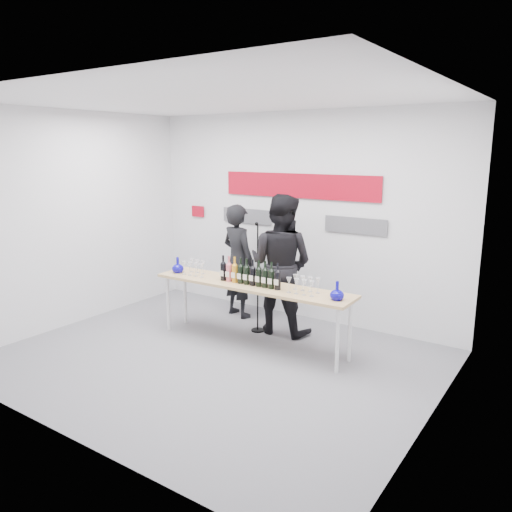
# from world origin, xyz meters

# --- Properties ---
(ground) EXTENTS (5.00, 5.00, 0.00)m
(ground) POSITION_xyz_m (0.00, 0.00, 0.00)
(ground) COLOR slate
(ground) RESTS_ON ground
(back_wall) EXTENTS (5.00, 0.04, 3.00)m
(back_wall) POSITION_xyz_m (0.00, 2.00, 1.50)
(back_wall) COLOR silver
(back_wall) RESTS_ON ground
(signage) EXTENTS (3.38, 0.02, 0.79)m
(signage) POSITION_xyz_m (-0.06, 1.97, 1.81)
(signage) COLOR #A20619
(signage) RESTS_ON back_wall
(tasting_table) EXTENTS (2.71, 0.61, 0.81)m
(tasting_table) POSITION_xyz_m (0.10, 0.64, 0.75)
(tasting_table) COLOR #D6B773
(tasting_table) RESTS_ON ground
(wine_bottles) EXTENTS (0.89, 0.10, 0.33)m
(wine_bottles) POSITION_xyz_m (0.10, 0.60, 0.97)
(wine_bottles) COLOR black
(wine_bottles) RESTS_ON tasting_table
(decanter_left) EXTENTS (0.16, 0.16, 0.21)m
(decanter_left) POSITION_xyz_m (-1.07, 0.57, 0.92)
(decanter_left) COLOR #0D0898
(decanter_left) RESTS_ON tasting_table
(decanter_right) EXTENTS (0.16, 0.16, 0.21)m
(decanter_right) POSITION_xyz_m (1.28, 0.62, 0.92)
(decanter_right) COLOR #0D0898
(decanter_right) RESTS_ON tasting_table
(glasses_left) EXTENTS (0.37, 0.23, 0.18)m
(glasses_left) POSITION_xyz_m (-0.81, 0.61, 0.90)
(glasses_left) COLOR silver
(glasses_left) RESTS_ON tasting_table
(glasses_right) EXTENTS (0.37, 0.23, 0.18)m
(glasses_right) POSITION_xyz_m (0.83, 0.66, 0.90)
(glasses_right) COLOR silver
(glasses_right) RESTS_ON tasting_table
(presenter_left) EXTENTS (0.70, 0.55, 1.69)m
(presenter_left) POSITION_xyz_m (-0.72, 1.49, 0.84)
(presenter_left) COLOR black
(presenter_left) RESTS_ON ground
(presenter_right) EXTENTS (0.97, 0.78, 1.89)m
(presenter_right) POSITION_xyz_m (0.15, 1.26, 0.95)
(presenter_right) COLOR black
(presenter_right) RESTS_ON ground
(mic_stand) EXTENTS (0.18, 0.18, 1.53)m
(mic_stand) POSITION_xyz_m (-0.11, 1.09, 0.47)
(mic_stand) COLOR black
(mic_stand) RESTS_ON ground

